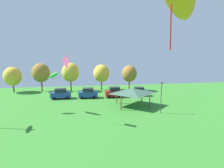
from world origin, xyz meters
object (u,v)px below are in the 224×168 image
Objects in this scene: parked_car_third_from_left at (114,92)px; treeline_tree_1 at (41,73)px; treeline_tree_2 at (70,72)px; treeline_tree_4 at (129,74)px; treeline_tree_3 at (101,73)px; kite_flying_4 at (66,63)px; park_pavilion at (132,91)px; parked_car_second_from_left at (88,93)px; parked_car_leftmost at (61,94)px; parked_car_rightmost_in_row at (139,91)px; light_post_1 at (161,96)px; treeline_tree_0 at (13,76)px; kite_flying_3 at (53,75)px.

parked_car_third_from_left is 21.42m from treeline_tree_1.
treeline_tree_4 is (16.26, -1.87, -0.42)m from treeline_tree_2.
treeline_tree_3 reaches higher than treeline_tree_4.
kite_flying_4 is 14.98m from park_pavilion.
parked_car_second_from_left is 0.56× the size of treeline_tree_2.
parked_car_second_from_left is at bearing 138.32° from park_pavilion.
parked_car_leftmost is 19.43m from treeline_tree_4.
parked_car_second_from_left is 1.02× the size of parked_car_rightmost_in_row.
parked_car_leftmost is 0.85× the size of light_post_1.
light_post_1 is at bearing -52.72° from park_pavilion.
park_pavilion is (11.82, 7.00, -5.98)m from kite_flying_4.
treeline_tree_0 is 0.88× the size of treeline_tree_1.
treeline_tree_4 is (11.66, 6.81, 3.66)m from parked_car_second_from_left.
treeline_tree_4 is at bearing -4.50° from treeline_tree_0.
kite_flying_3 reaches higher than park_pavilion.
treeline_tree_0 is at bearing 145.77° from light_post_1.
park_pavilion is at bearing -101.67° from treeline_tree_4.
treeline_tree_2 reaches higher than treeline_tree_3.
kite_flying_3 is 0.61× the size of parked_car_rightmost_in_row.
treeline_tree_3 reaches higher than park_pavilion.
treeline_tree_1 reaches higher than parked_car_second_from_left.
kite_flying_4 reaches higher than light_post_1.
treeline_tree_4 is (5.41, 7.00, 3.62)m from parked_car_third_from_left.
light_post_1 is 0.70× the size of treeline_tree_2.
treeline_tree_4 is (24.20, -2.48, -0.36)m from treeline_tree_1.
parked_car_second_from_left is at bearing 173.51° from parked_car_third_from_left.
treeline_tree_0 is at bearing 154.29° from parked_car_second_from_left.
park_pavilion is 1.04× the size of treeline_tree_0.
treeline_tree_2 is (7.93, -0.61, 0.06)m from treeline_tree_1.
treeline_tree_2 is at bearing -178.36° from treeline_tree_3.
treeline_tree_1 is at bearing -0.02° from treeline_tree_0.
treeline_tree_0 is (-28.53, 17.01, 1.28)m from park_pavilion.
treeline_tree_1 is at bearing 175.63° from treeline_tree_2.
treeline_tree_2 is at bearing -4.37° from treeline_tree_1.
treeline_tree_2 is 1.10× the size of treeline_tree_4.
treeline_tree_2 is at bearing 135.96° from parked_car_third_from_left.
treeline_tree_4 is at bearing -6.56° from treeline_tree_2.
treeline_tree_4 is at bearing -5.84° from treeline_tree_1.
treeline_tree_1 reaches higher than park_pavilion.
treeline_tree_0 reaches higher than parked_car_rightmost_in_row.
kite_flying_3 reaches higher than parked_car_second_from_left.
kite_flying_3 is 0.59× the size of parked_car_third_from_left.
kite_flying_4 is at bearing -106.85° from treeline_tree_3.
treeline_tree_2 reaches higher than parked_car_second_from_left.
parked_car_third_from_left is (9.42, 14.53, -7.83)m from kite_flying_4.
kite_flying_4 reaches higher than treeline_tree_3.
kite_flying_4 is at bearing -124.55° from treeline_tree_4.
parked_car_second_from_left is at bearing -114.14° from treeline_tree_3.
parked_car_third_from_left is at bearing 116.34° from light_post_1.
treeline_tree_1 is 1.09× the size of treeline_tree_4.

